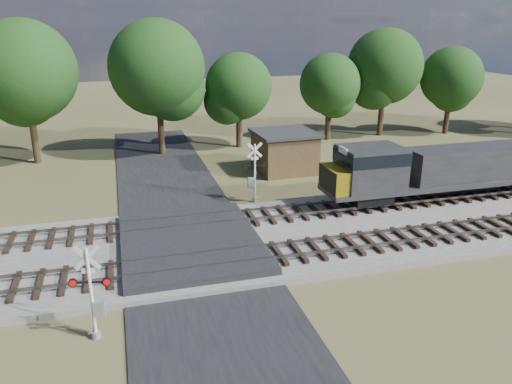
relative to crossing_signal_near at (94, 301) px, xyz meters
name	(u,v)px	position (x,y,z in m)	size (l,w,h in m)	color
ground	(192,253)	(4.49, 6.24, -1.58)	(160.00, 160.00, 0.00)	#4D502A
ballast_bed	(365,226)	(14.49, 6.74, -1.43)	(140.00, 10.00, 0.30)	gray
road	(192,252)	(4.49, 6.24, -1.54)	(7.00, 60.00, 0.08)	black
crossing_panel	(190,243)	(4.49, 6.74, -1.27)	(7.00, 9.00, 0.62)	#262628
track_near	(262,255)	(7.61, 4.24, -1.17)	(140.00, 2.60, 0.33)	black
track_far	(238,218)	(7.61, 9.24, -1.17)	(140.00, 2.60, 0.33)	black
crossing_signal_near	(94,301)	(0.00, 0.00, 0.00)	(1.52, 0.43, 3.81)	silver
crossing_signal_far	(254,178)	(9.53, 12.69, 0.08)	(1.61, 0.35, 4.00)	silver
equipment_shed	(285,151)	(13.77, 18.96, 0.01)	(4.81, 4.81, 3.15)	#41301C
treeline	(238,76)	(12.07, 27.14, 5.00)	(78.24, 11.08, 11.54)	black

